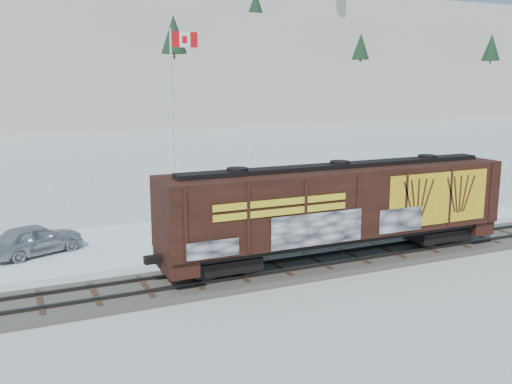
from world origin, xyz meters
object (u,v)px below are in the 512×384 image
car_silver (35,239)px  car_dark (269,211)px  flagpole (175,142)px  hopper_railcar (339,205)px  car_white (222,224)px

car_silver → car_dark: 13.02m
car_silver → flagpole: bearing=-72.2°
hopper_railcar → car_silver: hopper_railcar is taller
flagpole → hopper_railcar: bearing=-78.3°
flagpole → car_white: flagpole is taller
car_silver → car_dark: car_dark is taller
car_silver → car_white: (9.52, -0.74, -0.10)m
car_white → car_dark: car_dark is taller
flagpole → car_silver: size_ratio=2.59×
car_white → car_dark: bearing=-75.4°
flagpole → car_dark: bearing=-65.2°
hopper_railcar → car_silver: (-12.75, 7.36, -2.04)m
car_dark → flagpole: bearing=27.2°
car_silver → car_white: 9.55m
flagpole → car_dark: (3.44, -7.44, -3.55)m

